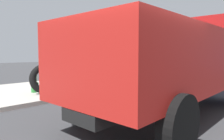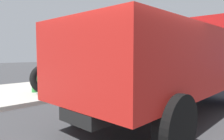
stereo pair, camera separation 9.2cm
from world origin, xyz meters
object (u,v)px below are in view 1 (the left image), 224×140
(stop_sign, at_px, (109,57))
(dump_truck_red, at_px, (177,59))
(fire_hydrant, at_px, (34,82))
(loose_tire, at_px, (44,79))

(stop_sign, xyz_separation_m, dump_truck_red, (-1.56, -4.38, -0.01))
(fire_hydrant, xyz_separation_m, dump_truck_red, (1.79, -5.46, 1.01))
(loose_tire, relative_size, dump_truck_red, 0.17)
(loose_tire, height_order, stop_sign, stop_sign)
(loose_tire, relative_size, stop_sign, 0.55)
(fire_hydrant, relative_size, loose_tire, 0.73)
(loose_tire, xyz_separation_m, dump_truck_red, (1.62, -4.93, 0.86))
(fire_hydrant, relative_size, dump_truck_red, 0.12)
(loose_tire, xyz_separation_m, stop_sign, (3.18, -0.55, 0.87))
(stop_sign, bearing_deg, dump_truck_red, -109.64)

